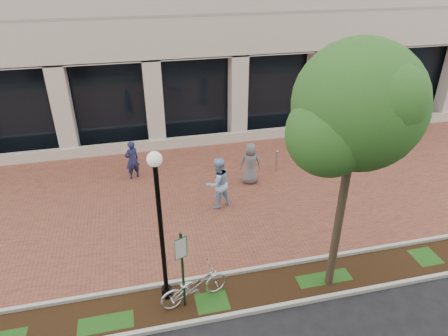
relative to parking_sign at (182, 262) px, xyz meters
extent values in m
plane|color=black|center=(2.18, 5.36, -1.54)|extent=(120.00, 120.00, 0.00)
cube|color=brown|center=(2.18, 5.36, -1.53)|extent=(40.00, 9.00, 0.01)
cube|color=black|center=(2.18, 0.11, -1.53)|extent=(40.00, 1.50, 0.01)
cube|color=#B0B1A7|center=(2.18, 0.86, -1.48)|extent=(40.00, 0.12, 0.12)
cube|color=#B0B1A7|center=(2.18, -0.64, -1.48)|extent=(40.00, 0.12, 0.12)
cube|color=black|center=(2.18, 10.96, 0.56)|extent=(40.00, 0.15, 4.20)
cube|color=#C1B4A4|center=(2.18, 9.86, -1.29)|extent=(40.00, 0.25, 0.50)
cube|color=#C1B4A4|center=(2.18, 10.26, 0.56)|extent=(0.80, 0.80, 4.20)
cube|color=#13361A|center=(0.00, 0.01, -0.33)|extent=(0.05, 0.05, 2.42)
cube|color=#175D2F|center=(0.00, -0.02, 0.44)|extent=(0.34, 0.02, 0.62)
cube|color=silver|center=(0.00, -0.03, 0.44)|extent=(0.30, 0.01, 0.56)
cylinder|color=black|center=(-0.43, 0.46, -1.39)|extent=(0.28, 0.28, 0.30)
cylinder|color=black|center=(-0.43, 0.46, 0.51)|extent=(0.12, 0.12, 4.09)
sphere|color=silver|center=(-0.43, 0.46, 2.69)|extent=(0.36, 0.36, 0.36)
cylinder|color=#4B3F2B|center=(4.12, -0.09, 0.37)|extent=(0.22, 0.22, 3.82)
sphere|color=#264D18|center=(4.12, -0.09, 3.78)|extent=(2.99, 2.99, 2.99)
sphere|color=#264D18|center=(4.94, 0.21, 3.33)|extent=(2.10, 2.10, 2.10)
sphere|color=#264D18|center=(3.37, -0.31, 3.25)|extent=(1.95, 1.95, 1.95)
imported|color=silver|center=(0.29, 0.16, -1.03)|extent=(2.05, 1.14, 1.02)
imported|color=#1C2146|center=(-1.06, 7.34, -0.71)|extent=(0.72, 0.62, 1.66)
imported|color=#9CBFE8|center=(1.90, 4.46, -0.55)|extent=(1.16, 1.04, 1.97)
imported|color=#5D5E62|center=(3.54, 5.85, -0.67)|extent=(0.94, 0.71, 1.73)
cylinder|color=#B1B1B6|center=(4.90, 6.49, -1.09)|extent=(0.11, 0.11, 0.90)
sphere|color=#B1B1B6|center=(4.90, 6.49, -0.59)|extent=(0.12, 0.12, 0.12)
imported|color=black|center=(8.61, 9.43, -1.04)|extent=(0.70, 1.90, 0.99)
imported|color=navy|center=(9.16, 9.43, -0.99)|extent=(0.57, 1.85, 1.10)
imported|color=silver|center=(9.71, 9.43, -1.04)|extent=(0.81, 1.94, 0.99)
imported|color=black|center=(10.26, 9.43, -0.99)|extent=(0.76, 1.89, 1.10)
imported|color=#1F478F|center=(10.81, 9.43, -1.04)|extent=(1.00, 1.98, 0.99)
imported|color=black|center=(11.36, 9.43, -0.99)|extent=(0.94, 1.90, 1.10)
cylinder|color=#B1B1B6|center=(9.98, 9.43, -1.14)|extent=(0.04, 0.04, 0.80)
camera|label=1|loc=(-0.74, -7.64, 6.78)|focal=32.00mm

